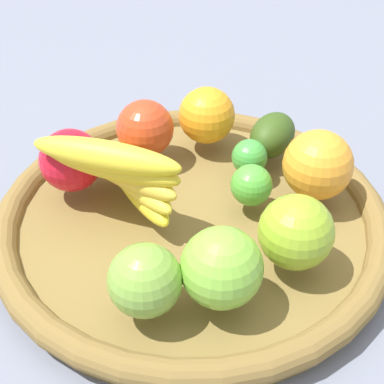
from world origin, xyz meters
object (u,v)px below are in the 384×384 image
at_px(apple_3, 296,232).
at_px(avocado, 272,135).
at_px(banana_bunch, 120,169).
at_px(orange_0, 318,165).
at_px(lime_0, 249,157).
at_px(apple_2, 71,160).
at_px(apple_0, 145,280).
at_px(lime_1, 251,183).
at_px(apple_4, 222,268).
at_px(orange_1, 207,115).
at_px(apple_1, 145,129).

distance_m(apple_3, avocado, 0.20).
bearing_deg(banana_bunch, orange_0, -2.17).
bearing_deg(lime_0, avocado, 46.16).
relative_size(lime_0, apple_3, 0.57).
relative_size(apple_2, apple_0, 1.06).
xyz_separation_m(orange_0, apple_2, (-0.28, 0.05, -0.00)).
relative_size(lime_1, apple_4, 0.62).
height_order(lime_0, apple_4, apple_4).
bearing_deg(orange_1, banana_bunch, -133.45).
distance_m(apple_2, apple_0, 0.21).
distance_m(orange_0, apple_1, 0.22).
distance_m(apple_4, avocado, 0.26).
bearing_deg(orange_0, apple_1, 150.92).
bearing_deg(orange_1, lime_1, -76.08).
bearing_deg(apple_4, lime_1, 68.47).
bearing_deg(apple_1, avocado, -6.21).
distance_m(apple_3, orange_1, 0.24).
distance_m(banana_bunch, orange_0, 0.22).
xyz_separation_m(apple_1, apple_4, (0.06, -0.25, 0.00)).
distance_m(orange_1, lime_1, 0.14).
distance_m(apple_3, orange_0, 0.12).
xyz_separation_m(lime_0, apple_3, (0.01, -0.16, 0.02)).
bearing_deg(apple_1, apple_4, -77.13).
bearing_deg(apple_3, apple_2, 146.24).
xyz_separation_m(banana_bunch, apple_2, (-0.06, 0.04, -0.01)).
relative_size(apple_1, avocado, 0.94).
height_order(apple_1, apple_2, same).
bearing_deg(lime_1, apple_3, -76.70).
bearing_deg(apple_2, lime_0, 1.05).
bearing_deg(apple_0, orange_1, 71.25).
bearing_deg(apple_2, apple_1, 33.91).
bearing_deg(apple_3, apple_0, -163.81).
bearing_deg(lime_1, apple_0, -130.95).
bearing_deg(orange_0, avocado, 109.16).
xyz_separation_m(apple_3, apple_1, (-0.14, 0.21, -0.00)).
distance_m(apple_3, apple_0, 0.16).
height_order(lime_0, banana_bunch, banana_bunch).
bearing_deg(avocado, orange_0, -70.84).
xyz_separation_m(apple_1, apple_0, (-0.01, -0.26, -0.00)).
height_order(banana_bunch, apple_0, banana_bunch).
distance_m(lime_0, orange_1, 0.09).
xyz_separation_m(apple_1, apple_2, (-0.09, -0.06, 0.00)).
bearing_deg(banana_bunch, apple_4, -59.69).
height_order(orange_1, avocado, orange_1).
relative_size(lime_0, banana_bunch, 0.26).
distance_m(apple_1, apple_0, 0.26).
xyz_separation_m(lime_0, avocado, (0.04, 0.04, 0.00)).
relative_size(lime_1, avocado, 0.62).
bearing_deg(orange_1, orange_0, -49.51).
relative_size(orange_0, avocado, 1.04).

